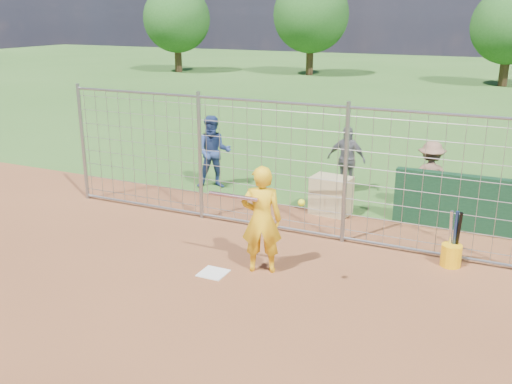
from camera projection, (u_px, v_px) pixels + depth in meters
The scene contains 12 objects.
ground at pixel (219, 269), 9.45m from camera, with size 100.00×100.00×0.00m, color #2D591E.
infield_dirt at pixel (99, 366), 6.86m from camera, with size 18.00×18.00×0.00m, color brown.
home_plate at pixel (213, 273), 9.27m from camera, with size 0.43×0.43×0.02m, color silver.
dugout_wall at pixel (463, 202), 11.01m from camera, with size 2.60×0.20×1.10m, color #11381E.
batter at pixel (262, 220), 9.12m from camera, with size 0.65×0.43×1.79m, color yellow.
bystander_a at pixel (214, 152), 13.56m from camera, with size 0.85×0.66×1.75m, color navy.
bystander_b at pixel (346, 159), 13.25m from camera, with size 0.92×0.38×1.58m, color #5A5A5F.
bystander_c at pixel (430, 177), 11.92m from camera, with size 0.98×0.57×1.52m, color brown.
equipment_bin at pixel (331, 195), 11.92m from camera, with size 0.80×0.55×0.80m, color tan.
equipment_in_play at pixel (249, 198), 8.82m from camera, with size 1.75×0.41×0.26m.
bucket_with_bats at pixel (452, 252), 9.49m from camera, with size 0.34×0.34×0.98m.
backstop_fence at pixel (269, 167), 10.79m from camera, with size 9.08×0.08×2.60m.
Camera 1 is at (4.21, -7.54, 4.08)m, focal length 40.00 mm.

